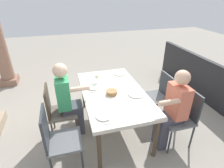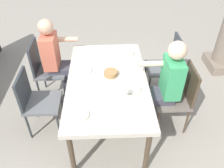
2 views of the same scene
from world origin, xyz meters
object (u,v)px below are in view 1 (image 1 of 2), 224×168
(chair_mid_north, at_px, (57,109))
(plate_2, at_px, (93,87))
(chair_west_north, at_px, (57,138))
(plate_1, at_px, (136,94))
(plate_3, at_px, (120,74))
(diner_woman_green, at_px, (173,108))
(plate_0, at_px, (104,116))
(chair_mid_south, at_px, (159,94))
(diner_man_white, at_px, (68,98))
(dining_table, at_px, (113,94))
(wine_glass_2, at_px, (97,77))
(bread_basket, at_px, (112,92))
(chair_west_south, at_px, (182,114))

(chair_mid_north, height_order, plate_2, chair_mid_north)
(chair_west_north, xyz_separation_m, plate_1, (0.40, -1.23, 0.21))
(chair_mid_north, relative_size, plate_3, 4.45)
(diner_woman_green, xyz_separation_m, plate_0, (0.00, 1.02, 0.07))
(chair_mid_south, bearing_deg, diner_man_white, 90.11)
(dining_table, relative_size, plate_2, 8.29)
(dining_table, distance_m, chair_mid_north, 0.93)
(chair_west_north, relative_size, wine_glass_2, 6.00)
(diner_man_white, bearing_deg, dining_table, -95.03)
(dining_table, distance_m, bread_basket, 0.13)
(chair_west_south, height_order, plate_1, chair_west_south)
(diner_woman_green, distance_m, plate_3, 1.28)
(wine_glass_2, bearing_deg, plate_3, -64.14)
(chair_mid_north, bearing_deg, diner_woman_green, -112.40)
(chair_west_north, bearing_deg, chair_mid_south, -69.77)
(chair_mid_north, bearing_deg, chair_west_south, -110.23)
(plate_2, distance_m, wine_glass_2, 0.22)
(chair_west_north, bearing_deg, plate_1, -71.89)
(chair_west_north, height_order, plate_2, chair_west_north)
(plate_2, bearing_deg, chair_west_south, -123.75)
(dining_table, height_order, chair_west_north, chair_west_north)
(chair_west_south, relative_size, diner_man_white, 0.73)
(diner_woman_green, xyz_separation_m, plate_3, (1.21, 0.42, 0.07))
(chair_west_south, height_order, plate_0, chair_west_south)
(wine_glass_2, bearing_deg, plate_2, 148.20)
(plate_1, bearing_deg, diner_man_white, 75.56)
(chair_west_south, relative_size, plate_1, 3.69)
(bread_basket, bearing_deg, diner_woman_green, -124.41)
(chair_west_north, height_order, chair_west_south, chair_west_north)
(chair_west_north, distance_m, diner_woman_green, 1.64)
(chair_west_south, relative_size, chair_mid_south, 1.05)
(diner_woman_green, bearing_deg, chair_west_south, -89.07)
(chair_west_south, xyz_separation_m, bread_basket, (0.52, 0.96, 0.24))
(chair_west_south, bearing_deg, plate_2, 56.25)
(chair_mid_south, bearing_deg, plate_3, 48.73)
(chair_mid_north, xyz_separation_m, chair_mid_south, (-0.00, -1.82, -0.01))
(chair_west_north, distance_m, diner_man_white, 0.71)
(diner_man_white, distance_m, bread_basket, 0.69)
(chair_west_south, bearing_deg, bread_basket, 61.26)
(bread_basket, bearing_deg, plate_2, 41.39)
(plate_0, xyz_separation_m, bread_basket, (0.52, -0.25, 0.02))
(dining_table, height_order, wine_glass_2, wine_glass_2)
(plate_2, bearing_deg, diner_man_white, 107.61)
(chair_mid_north, bearing_deg, chair_mid_south, -90.00)
(plate_3, bearing_deg, diner_man_white, 117.75)
(chair_west_north, xyz_separation_m, chair_west_south, (-0.00, -1.82, -0.01))
(diner_woman_green, relative_size, diner_man_white, 0.99)
(bread_basket, bearing_deg, wine_glass_2, 18.30)
(diner_woman_green, relative_size, bread_basket, 7.50)
(plate_1, bearing_deg, wine_glass_2, 42.21)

